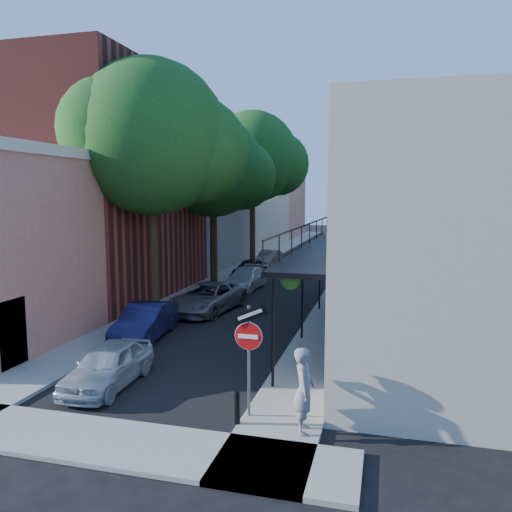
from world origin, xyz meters
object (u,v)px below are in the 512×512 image
Objects in this scene: parked_car_d at (246,279)px; oak_far at (259,159)px; parked_car_a at (108,365)px; sign_post at (249,341)px; parked_car_c at (207,298)px; parked_car_f at (269,258)px; oak_near at (163,142)px; parked_car_e at (250,268)px; oak_mid at (220,169)px; pedestrian at (304,390)px; bollard at (237,407)px; parked_car_b at (145,322)px.

oak_far is at bearing 104.14° from parked_car_d.
parked_car_a reaches higher than parked_car_d.
sign_post is at bearing -69.56° from parked_car_d.
sign_post is 17.32m from parked_car_d.
sign_post reaches higher than parked_car_c.
parked_car_f is at bearing 99.36° from parked_car_d.
oak_near is 3.00× the size of parked_car_f.
oak_near is at bearing 125.09° from sign_post.
parked_car_a reaches higher than parked_car_f.
oak_far reaches higher than parked_car_a.
oak_far reaches higher than parked_car_e.
oak_near is at bearing -89.63° from oak_mid.
parked_car_e is 1.79× the size of pedestrian.
sign_post is 3.74× the size of bollard.
parked_car_a is 24.99m from parked_car_f.
parked_car_c is 1.13× the size of parked_car_d.
parked_car_b is at bearing 102.13° from parked_car_a.
parked_car_c is at bearing 39.67° from oak_near.
parked_car_d is at bearing 88.51° from parked_car_a.
oak_mid reaches higher than sign_post.
pedestrian is (7.11, -26.54, 0.49)m from parked_car_f.
parked_car_b is at bearing 41.75° from pedestrian.
bollard is 0.07× the size of oak_far.
parked_car_d is at bearing -70.03° from parked_car_e.
parked_car_a is (2.02, -16.15, -6.42)m from oak_mid.
parked_car_d reaches higher than parked_car_e.
oak_mid is 9.12m from oak_far.
bollard is at bearing -70.10° from oak_mid.
oak_mid is at bearing 90.37° from oak_near.
oak_mid is 2.74× the size of parked_car_a.
sign_post is 0.69× the size of parked_car_d.
oak_mid is at bearing 110.48° from parked_car_c.
sign_post is 0.78× the size of parked_car_f.
oak_mid is (-0.05, 7.97, -0.82)m from oak_near.
parked_car_c is 2.46× the size of pedestrian.
sign_post reaches higher than parked_car_e.
parked_car_a is (1.95, -25.19, -7.62)m from oak_far.
sign_post is at bearing -76.25° from parked_car_f.
oak_far is at bearing 103.35° from bollard.
oak_near is at bearing 95.86° from parked_car_b.
oak_mid is at bearing 110.86° from sign_post.
parked_car_b is at bearing -77.85° from oak_near.
parked_car_a is (-4.56, 1.11, -1.40)m from sign_post.
parked_car_a is 1.04× the size of parked_car_e.
parked_car_b is at bearing -87.90° from oak_far.
oak_near is 11.10m from parked_car_a.
parked_car_d is at bearing 12.61° from pedestrian.
bollard is 13.78m from oak_near.
parked_car_a is at bearing -82.88° from oak_mid.
bollard is 0.18× the size of parked_car_d.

